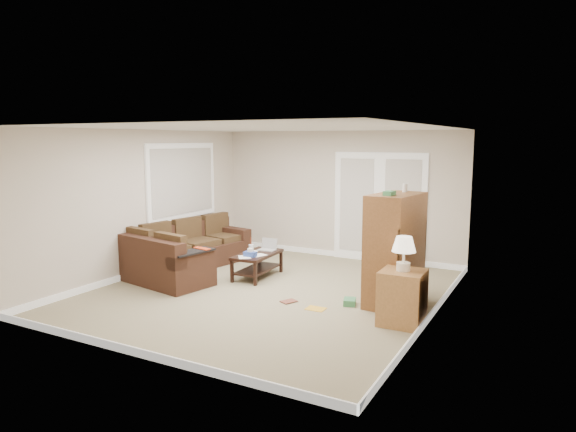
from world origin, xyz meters
The scene contains 17 objects.
floor centered at (0.00, 0.00, 0.00)m, with size 5.50×5.50×0.00m, color gray.
ceiling centered at (0.00, 0.00, 2.50)m, with size 5.00×5.50×0.02m, color silver.
wall_left centered at (-2.50, 0.00, 1.25)m, with size 0.02×5.50×2.50m, color beige.
wall_right centered at (2.50, 0.00, 1.25)m, with size 0.02×5.50×2.50m, color beige.
wall_back centered at (0.00, 2.75, 1.25)m, with size 5.00×0.02×2.50m, color beige.
wall_front centered at (0.00, -2.75, 1.25)m, with size 5.00×0.02×2.50m, color beige.
baseboards centered at (0.00, 0.00, 0.05)m, with size 5.00×5.50×0.10m, color white, non-canonical shape.
french_doors centered at (0.85, 2.71, 1.04)m, with size 1.80×0.05×2.13m.
window_left centered at (-2.46, 1.00, 1.55)m, with size 0.05×1.92×1.42m.
sectional_sofa centered at (-1.94, 0.29, 0.31)m, with size 1.83×2.82×0.79m.
coffee_table centered at (-0.60, 0.67, 0.23)m, with size 0.57×1.05×0.70m.
tv_armoire centered at (1.87, 0.34, 0.80)m, with size 0.65×1.05×1.70m.
side_cabinet centered at (2.20, -0.40, 0.41)m, with size 0.55×0.55×1.14m.
space_heater centered at (1.70, 2.45, 0.16)m, with size 0.13×0.11×0.33m, color silver.
floor_magazine centered at (0.99, -0.39, 0.00)m, with size 0.27×0.21×0.01m, color gold.
floor_greenbox centered at (1.34, 0.00, 0.04)m, with size 0.17×0.22×0.09m, color #3C844F.
floor_book centered at (0.44, -0.26, 0.01)m, with size 0.16×0.22×0.02m, color brown.
Camera 1 is at (3.89, -6.61, 2.33)m, focal length 32.00 mm.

